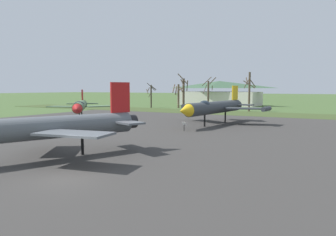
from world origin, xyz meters
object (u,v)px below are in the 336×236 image
at_px(jet_fighter_front_left, 36,128).
at_px(visitor_building, 219,93).
at_px(info_placard_rear_left, 184,126).
at_px(info_placard_front_right, 69,122).
at_px(jet_fighter_front_right, 80,106).
at_px(jet_fighter_rear_left, 215,107).

xyz_separation_m(jet_fighter_front_left, visitor_building, (-14.84, 78.62, 1.23)).
distance_m(jet_fighter_front_left, info_placard_rear_left, 19.48).
xyz_separation_m(info_placard_front_right, visitor_building, (-1.25, 62.61, 3.02)).
bearing_deg(info_placard_rear_left, visitor_building, 105.99).
xyz_separation_m(info_placard_rear_left, visitor_building, (-17.00, 59.33, 2.93)).
bearing_deg(visitor_building, info_placard_rear_left, -74.01).
height_order(jet_fighter_front_right, info_placard_front_right, jet_fighter_front_right).
bearing_deg(jet_fighter_front_right, jet_fighter_rear_left, 9.58).
height_order(jet_fighter_front_left, info_placard_rear_left, jet_fighter_front_left).
relative_size(info_placard_rear_left, visitor_building, 0.04).
bearing_deg(info_placard_front_right, jet_fighter_front_left, -49.67).
xyz_separation_m(jet_fighter_front_right, info_placard_rear_left, (21.20, -4.56, -1.59)).
height_order(jet_fighter_front_left, jet_fighter_rear_left, jet_fighter_front_left).
relative_size(info_placard_front_right, visitor_building, 0.04).
distance_m(jet_fighter_rear_left, info_placard_rear_left, 8.51).
bearing_deg(jet_fighter_rear_left, jet_fighter_front_right, -170.42).
relative_size(jet_fighter_front_right, visitor_building, 0.54).
bearing_deg(info_placard_front_right, info_placard_rear_left, 11.74).
distance_m(jet_fighter_front_left, info_placard_front_right, 21.07).
bearing_deg(jet_fighter_front_right, info_placard_front_right, -55.17).
height_order(jet_fighter_front_left, jet_fighter_front_right, jet_fighter_front_left).
relative_size(jet_fighter_front_left, jet_fighter_front_right, 1.16).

